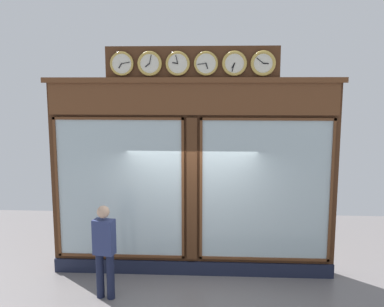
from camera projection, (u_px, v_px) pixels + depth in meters
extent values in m
cube|color=#4C2B16|center=(192.00, 180.00, 8.53)|extent=(5.56, 0.30, 3.79)
cube|color=#191E33|center=(192.00, 268.00, 8.64)|extent=(5.56, 0.08, 0.28)
cube|color=brown|center=(192.00, 99.00, 8.10)|extent=(5.45, 0.08, 0.59)
cube|color=brown|center=(192.00, 80.00, 8.06)|extent=(5.67, 0.20, 0.10)
cube|color=silver|center=(266.00, 190.00, 8.31)|extent=(2.43, 0.02, 2.69)
cube|color=brown|center=(268.00, 119.00, 8.08)|extent=(2.53, 0.04, 0.05)
cube|color=brown|center=(264.00, 259.00, 8.51)|extent=(2.53, 0.04, 0.05)
cube|color=brown|center=(331.00, 192.00, 8.23)|extent=(0.05, 0.04, 2.79)
cube|color=brown|center=(201.00, 190.00, 8.36)|extent=(0.05, 0.04, 2.79)
cube|color=silver|center=(120.00, 189.00, 8.47)|extent=(2.43, 0.02, 2.69)
cube|color=brown|center=(118.00, 118.00, 8.24)|extent=(2.53, 0.04, 0.05)
cube|color=brown|center=(121.00, 256.00, 8.66)|extent=(2.53, 0.04, 0.05)
cube|color=brown|center=(57.00, 188.00, 8.52)|extent=(0.05, 0.04, 2.79)
cube|color=brown|center=(183.00, 190.00, 8.38)|extent=(0.05, 0.04, 2.79)
cube|color=#4C2B16|center=(192.00, 190.00, 8.38)|extent=(0.20, 0.10, 2.79)
cube|color=#4C2B16|center=(192.00, 64.00, 8.05)|extent=(3.25, 0.06, 0.64)
cylinder|color=silver|center=(263.00, 63.00, 7.90)|extent=(0.37, 0.02, 0.37)
torus|color=gold|center=(263.00, 63.00, 7.90)|extent=(0.46, 0.06, 0.46)
cube|color=black|center=(266.00, 63.00, 7.89)|extent=(0.10, 0.01, 0.03)
cube|color=black|center=(260.00, 60.00, 7.89)|extent=(0.13, 0.01, 0.11)
sphere|color=black|center=(263.00, 63.00, 7.89)|extent=(0.02, 0.02, 0.02)
cylinder|color=silver|center=(234.00, 63.00, 7.93)|extent=(0.37, 0.02, 0.37)
torus|color=gold|center=(234.00, 63.00, 7.93)|extent=(0.46, 0.06, 0.46)
cube|color=black|center=(233.00, 66.00, 7.93)|extent=(0.06, 0.01, 0.10)
cube|color=black|center=(233.00, 67.00, 7.93)|extent=(0.06, 0.01, 0.15)
sphere|color=black|center=(235.00, 63.00, 7.92)|extent=(0.02, 0.02, 0.02)
cylinder|color=silver|center=(206.00, 63.00, 7.96)|extent=(0.37, 0.02, 0.37)
torus|color=gold|center=(206.00, 63.00, 7.96)|extent=(0.44, 0.04, 0.44)
cube|color=black|center=(207.00, 66.00, 7.95)|extent=(0.05, 0.01, 0.10)
cube|color=black|center=(202.00, 64.00, 7.95)|extent=(0.16, 0.01, 0.03)
sphere|color=black|center=(206.00, 63.00, 7.94)|extent=(0.02, 0.02, 0.02)
cylinder|color=silver|center=(178.00, 64.00, 7.99)|extent=(0.37, 0.02, 0.37)
torus|color=gold|center=(178.00, 63.00, 7.99)|extent=(0.45, 0.05, 0.45)
cube|color=black|center=(175.00, 63.00, 7.98)|extent=(0.10, 0.01, 0.03)
cube|color=black|center=(177.00, 59.00, 7.96)|extent=(0.05, 0.01, 0.16)
sphere|color=black|center=(178.00, 63.00, 7.97)|extent=(0.02, 0.02, 0.02)
cylinder|color=silver|center=(150.00, 64.00, 8.02)|extent=(0.37, 0.02, 0.37)
torus|color=gold|center=(150.00, 64.00, 8.01)|extent=(0.46, 0.05, 0.46)
cube|color=black|center=(147.00, 65.00, 8.01)|extent=(0.09, 0.01, 0.08)
cube|color=black|center=(150.00, 59.00, 7.99)|extent=(0.04, 0.01, 0.16)
sphere|color=black|center=(149.00, 64.00, 8.00)|extent=(0.02, 0.02, 0.02)
cylinder|color=silver|center=(122.00, 64.00, 8.05)|extent=(0.37, 0.02, 0.37)
torus|color=gold|center=(122.00, 64.00, 8.04)|extent=(0.44, 0.04, 0.44)
cube|color=black|center=(120.00, 66.00, 8.04)|extent=(0.07, 0.01, 0.09)
cube|color=black|center=(126.00, 63.00, 8.03)|extent=(0.16, 0.01, 0.04)
sphere|color=black|center=(122.00, 64.00, 8.03)|extent=(0.02, 0.02, 0.02)
cylinder|color=#191E38|center=(100.00, 275.00, 7.69)|extent=(0.14, 0.14, 0.82)
cylinder|color=#191E38|center=(111.00, 277.00, 7.64)|extent=(0.14, 0.14, 0.82)
cube|color=navy|center=(104.00, 237.00, 7.55)|extent=(0.40, 0.28, 0.62)
sphere|color=tan|center=(103.00, 212.00, 7.48)|extent=(0.22, 0.22, 0.22)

